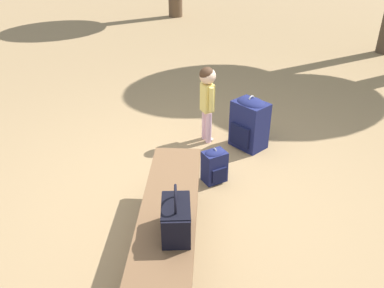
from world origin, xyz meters
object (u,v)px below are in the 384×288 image
(park_bench, at_px, (169,211))
(backpack_small, at_px, (214,165))
(handbag, at_px, (176,218))
(child_standing, at_px, (207,93))
(backpack_large, at_px, (250,122))

(park_bench, bearing_deg, backpack_small, -14.17)
(handbag, xyz_separation_m, child_standing, (2.05, 0.01, 0.00))
(backpack_large, height_order, backpack_small, backpack_large)
(handbag, xyz_separation_m, backpack_large, (1.98, -0.47, -0.27))
(child_standing, distance_m, backpack_large, 0.55)
(handbag, height_order, child_standing, child_standing)
(park_bench, xyz_separation_m, backpack_large, (1.70, -0.57, -0.09))
(child_standing, relative_size, backpack_small, 2.39)
(child_standing, distance_m, backpack_small, 0.89)
(handbag, distance_m, backpack_small, 1.33)
(backpack_small, bearing_deg, handbag, 173.25)
(handbag, height_order, backpack_large, handbag)
(child_standing, xyz_separation_m, backpack_large, (-0.07, -0.47, -0.28))
(backpack_large, distance_m, backpack_small, 0.79)
(park_bench, xyz_separation_m, handbag, (-0.27, -0.10, 0.18))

